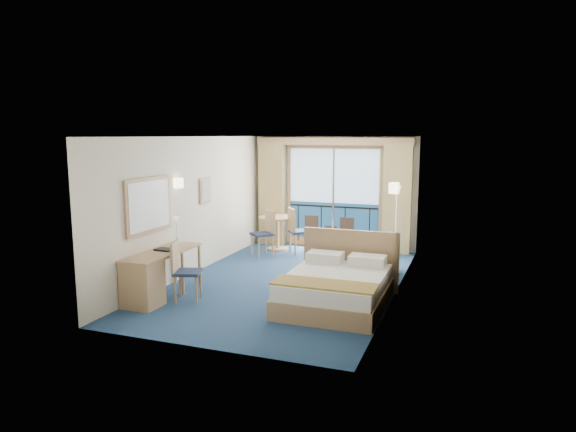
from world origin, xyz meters
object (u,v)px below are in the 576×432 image
at_px(nightstand, 387,274).
at_px(desk, 147,278).
at_px(table_chair_a, 296,228).
at_px(round_table, 277,225).
at_px(desk_chair, 182,267).
at_px(bed, 337,287).
at_px(floor_lamp, 397,204).
at_px(table_chair_b, 266,230).
at_px(armchair, 374,252).

xyz_separation_m(nightstand, desk, (-3.50, -2.31, 0.19)).
bearing_deg(table_chair_a, round_table, 28.12).
distance_m(nightstand, table_chair_a, 3.13).
height_order(desk_chair, round_table, desk_chair).
height_order(bed, floor_lamp, floor_lamp).
bearing_deg(floor_lamp, desk_chair, -123.93).
height_order(nightstand, table_chair_b, table_chair_b).
xyz_separation_m(desk, table_chair_a, (1.08, 4.27, 0.17)).
distance_m(armchair, round_table, 2.86).
xyz_separation_m(bed, floor_lamp, (0.41, 3.65, 0.92)).
bearing_deg(armchair, nightstand, 94.17).
bearing_deg(nightstand, desk_chair, -147.67).
bearing_deg(table_chair_a, desk_chair, 132.13).
distance_m(armchair, desk_chair, 3.92).
distance_m(bed, table_chair_a, 3.75).
height_order(desk, table_chair_b, table_chair_b).
bearing_deg(armchair, round_table, -46.03).
bearing_deg(floor_lamp, bed, -96.37).
bearing_deg(nightstand, table_chair_a, 140.93).
distance_m(bed, desk_chair, 2.56).
height_order(nightstand, round_table, round_table).
bearing_deg(desk_chair, table_chair_b, -18.65).
bearing_deg(armchair, desk_chair, 27.69).
xyz_separation_m(armchair, round_table, (-2.56, 1.26, 0.21)).
xyz_separation_m(nightstand, table_chair_b, (-3.03, 1.58, 0.33)).
relative_size(nightstand, desk, 0.29).
bearing_deg(bed, table_chair_b, 130.05).
height_order(armchair, floor_lamp, floor_lamp).
height_order(bed, table_chair_b, bed).
bearing_deg(bed, floor_lamp, 83.63).
bearing_deg(round_table, table_chair_a, -23.52).
bearing_deg(table_chair_b, bed, -9.38).
bearing_deg(table_chair_a, bed, 170.68).
distance_m(desk_chair, table_chair_b, 3.52).
relative_size(floor_lamp, table_chair_b, 1.58).
distance_m(floor_lamp, round_table, 2.86).
bearing_deg(bed, desk, -160.94).
height_order(desk_chair, table_chair_a, table_chair_a).
height_order(table_chair_a, table_chair_b, table_chair_a).
xyz_separation_m(floor_lamp, table_chair_a, (-2.22, -0.38, -0.62)).
bearing_deg(floor_lamp, desk, -125.43).
xyz_separation_m(table_chair_a, table_chair_b, (-0.62, -0.37, -0.03)).
height_order(desk_chair, table_chair_b, table_chair_b).
bearing_deg(bed, round_table, 124.15).
bearing_deg(table_chair_b, desk, -56.22).
xyz_separation_m(bed, desk, (-2.90, -1.00, 0.13)).
bearing_deg(floor_lamp, nightstand, -85.36).
bearing_deg(table_chair_b, round_table, 126.15).
distance_m(floor_lamp, table_chair_b, 3.01).
bearing_deg(floor_lamp, round_table, -177.39).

